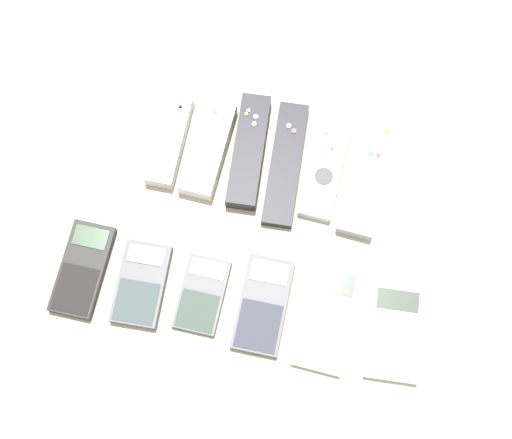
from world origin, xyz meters
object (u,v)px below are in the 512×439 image
remote_3 (286,164)px  calculator_0 (83,269)px  remote_2 (249,151)px  calculator_1 (141,284)px  calculator_2 (202,294)px  calculator_3 (263,305)px  calculator_4 (327,317)px  remote_5 (368,177)px  remote_0 (170,140)px  remote_1 (208,149)px  calculator_5 (394,333)px  remote_4 (325,170)px

remote_3 → calculator_0: bearing=-142.2°
remote_2 → calculator_0: bearing=-134.7°
calculator_0 → calculator_1: bearing=-1.6°
calculator_2 → calculator_3: size_ratio=0.80×
calculator_1 → calculator_4: bearing=-0.7°
calculator_2 → calculator_3: 0.09m
remote_2 → remote_5: remote_2 is taller
remote_0 → remote_2: size_ratio=0.83×
remote_1 → calculator_2: size_ratio=1.40×
remote_3 → calculator_4: (0.11, -0.23, -0.00)m
calculator_4 → calculator_5: same height
calculator_1 → calculator_5: size_ratio=0.90×
calculator_2 → calculator_3: bearing=2.9°
calculator_3 → calculator_0: bearing=-179.6°
remote_0 → calculator_5: bearing=-30.6°
remote_2 → remote_4: 0.12m
remote_3 → calculator_0: size_ratio=1.43×
calculator_0 → calculator_5: 0.47m
remote_3 → calculator_5: 0.31m
remote_1 → calculator_0: bearing=-119.3°
remote_1 → remote_2: 0.06m
remote_0 → remote_2: bearing=2.2°
remote_1 → calculator_0: 0.27m
calculator_1 → calculator_2: bearing=-0.1°
remote_1 → calculator_2: 0.23m
remote_1 → remote_5: bearing=3.6°
remote_4 → remote_5: remote_5 is taller
calculator_1 → calculator_3: 0.18m
remote_5 → remote_1: bearing=-175.1°
calculator_1 → calculator_3: (0.18, 0.01, -0.00)m
calculator_0 → calculator_3: 0.28m
calculator_3 → calculator_5: same height
remote_1 → calculator_2: remote_1 is taller
remote_2 → remote_3: bearing=-10.5°
remote_4 → remote_5: 0.07m
remote_5 → remote_0: bearing=-175.9°
remote_2 → calculator_2: (-0.02, -0.24, -0.01)m
remote_0 → remote_2: remote_2 is taller
calculator_1 → remote_4: bearing=42.5°
remote_5 → calculator_2: remote_5 is taller
remote_4 → calculator_4: bearing=-76.4°
remote_0 → remote_3: (0.19, -0.00, -0.00)m
remote_4 → remote_3: bearing=-175.4°
remote_2 → calculator_2: remote_2 is taller
remote_0 → calculator_5: remote_0 is taller
remote_2 → calculator_3: size_ratio=1.31×
remote_4 → remote_2: bearing=-179.7°
calculator_0 → calculator_1: calculator_1 is taller
remote_1 → calculator_0: remote_1 is taller
remote_5 → calculator_4: size_ratio=1.22×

